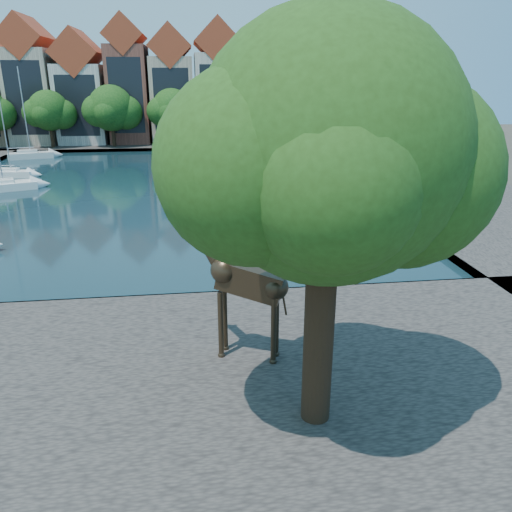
{
  "coord_description": "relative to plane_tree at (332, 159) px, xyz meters",
  "views": [
    {
      "loc": [
        4.38,
        -20.34,
        9.47
      ],
      "look_at": [
        6.73,
        -2.0,
        2.8
      ],
      "focal_mm": 35.0,
      "sensor_mm": 36.0,
      "label": 1
    }
  ],
  "objects": [
    {
      "name": "ground",
      "position": [
        -7.62,
        9.01,
        -7.67
      ],
      "size": [
        160.0,
        160.0,
        0.0
      ],
      "primitive_type": "plane",
      "color": "#38332B",
      "rests_on": "ground"
    },
    {
      "name": "water_basin",
      "position": [
        -7.62,
        33.01,
        -7.63
      ],
      "size": [
        38.0,
        50.0,
        0.08
      ],
      "primitive_type": "cube",
      "color": "black",
      "rests_on": "ground"
    },
    {
      "name": "near_quay",
      "position": [
        -7.62,
        2.01,
        -7.42
      ],
      "size": [
        50.0,
        14.0,
        0.5
      ],
      "primitive_type": "cube",
      "color": "#4A4540",
      "rests_on": "ground"
    },
    {
      "name": "far_quay",
      "position": [
        -7.62,
        65.01,
        -7.42
      ],
      "size": [
        60.0,
        16.0,
        0.5
      ],
      "primitive_type": "cube",
      "color": "#4A4540",
      "rests_on": "ground"
    },
    {
      "name": "right_quay",
      "position": [
        17.38,
        33.01,
        -7.42
      ],
      "size": [
        14.0,
        52.0,
        0.5
      ],
      "primitive_type": "cube",
      "color": "#4A4540",
      "rests_on": "ground"
    },
    {
      "name": "plane_tree",
      "position": [
        0.0,
        0.0,
        0.0
      ],
      "size": [
        8.32,
        6.4,
        10.62
      ],
      "color": "#332114",
      "rests_on": "near_quay"
    },
    {
      "name": "townhouse_west_mid",
      "position": [
        -24.62,
        64.99,
        0.56
      ],
      "size": [
        5.94,
        9.18,
        16.79
      ],
      "color": "#B7A68C",
      "rests_on": "far_quay"
    },
    {
      "name": "townhouse_west_inner",
      "position": [
        -18.12,
        64.99,
        -0.32
      ],
      "size": [
        6.43,
        9.18,
        15.15
      ],
      "color": "beige",
      "rests_on": "far_quay"
    },
    {
      "name": "townhouse_center",
      "position": [
        -11.62,
        64.99,
        0.69
      ],
      "size": [
        5.44,
        9.18,
        16.93
      ],
      "color": "brown",
      "rests_on": "far_quay"
    },
    {
      "name": "townhouse_east_inner",
      "position": [
        -5.62,
        64.99,
        0.06
      ],
      "size": [
        5.94,
        9.18,
        15.79
      ],
      "color": "tan",
      "rests_on": "far_quay"
    },
    {
      "name": "townhouse_east_mid",
      "position": [
        0.88,
        64.99,
        0.43
      ],
      "size": [
        6.43,
        9.18,
        16.65
      ],
      "color": "beige",
      "rests_on": "far_quay"
    },
    {
      "name": "townhouse_east_end",
      "position": [
        7.38,
        64.99,
        -0.56
      ],
      "size": [
        5.44,
        9.18,
        14.43
      ],
      "color": "brown",
      "rests_on": "far_quay"
    },
    {
      "name": "far_tree_west",
      "position": [
        -21.52,
        59.5,
        -2.6
      ],
      "size": [
        6.76,
        5.2,
        7.36
      ],
      "color": "#332114",
      "rests_on": "far_quay"
    },
    {
      "name": "far_tree_mid_west",
      "position": [
        -13.51,
        59.5,
        -2.38
      ],
      "size": [
        7.8,
        6.0,
        8.0
      ],
      "color": "#332114",
      "rests_on": "far_quay"
    },
    {
      "name": "far_tree_mid_east",
      "position": [
        -5.52,
        59.5,
        -2.54
      ],
      "size": [
        7.02,
        5.4,
        7.52
      ],
      "color": "#332114",
      "rests_on": "far_quay"
    },
    {
      "name": "far_tree_east",
      "position": [
        2.49,
        59.5,
        -2.43
      ],
      "size": [
        7.54,
        5.8,
        7.84
      ],
      "color": "#332114",
      "rests_on": "far_quay"
    },
    {
      "name": "far_tree_far_east",
      "position": [
        10.48,
        59.5,
        -2.6
      ],
      "size": [
        6.76,
        5.2,
        7.36
      ],
      "color": "#332114",
      "rests_on": "far_quay"
    },
    {
      "name": "giraffe_statue",
      "position": [
        -1.84,
        3.52,
        -4.4
      ],
      "size": [
        3.84,
        1.76,
        5.65
      ],
      "color": "#332619",
      "rests_on": "near_quay"
    },
    {
      "name": "sailboat_left_c",
      "position": [
        -19.62,
        34.08,
        -7.04
      ],
      "size": [
        5.58,
        3.57,
        10.98
      ],
      "color": "white",
      "rests_on": "water_basin"
    },
    {
      "name": "sailboat_left_d",
      "position": [
        -20.98,
        40.39,
        -7.09
      ],
      "size": [
        4.21,
        1.81,
        8.07
      ],
      "color": "white",
      "rests_on": "water_basin"
    },
    {
      "name": "sailboat_left_e",
      "position": [
        -22.62,
        52.62,
        -7.01
      ],
      "size": [
        5.41,
        3.21,
        10.48
      ],
      "color": "silver",
      "rests_on": "water_basin"
    },
    {
      "name": "sailboat_right_a",
      "position": [
        4.95,
        19.05,
        -7.02
      ],
      "size": [
        6.74,
        3.89,
        10.01
      ],
      "color": "white",
      "rests_on": "water_basin"
    },
    {
      "name": "sailboat_right_b",
      "position": [
        4.38,
        23.12,
        -7.09
      ],
      "size": [
        6.87,
        3.45,
        10.91
      ],
      "color": "navy",
      "rests_on": "water_basin"
    },
    {
      "name": "sailboat_right_c",
      "position": [
        4.38,
        40.39,
        -6.97
      ],
      "size": [
        5.7,
        3.26,
        11.51
      ],
      "color": "white",
      "rests_on": "water_basin"
    },
    {
      "name": "sailboat_right_d",
      "position": [
        7.38,
        49.04,
        -7.09
      ],
      "size": [
        4.89,
        2.56,
        7.12
      ],
      "color": "white",
      "rests_on": "water_basin"
    }
  ]
}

